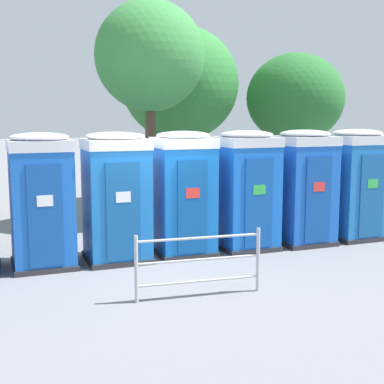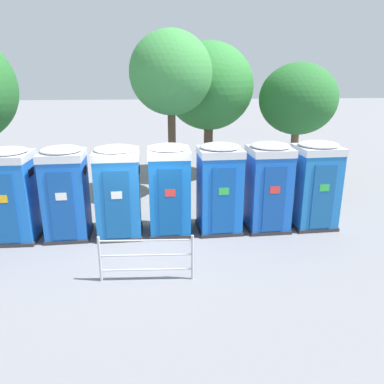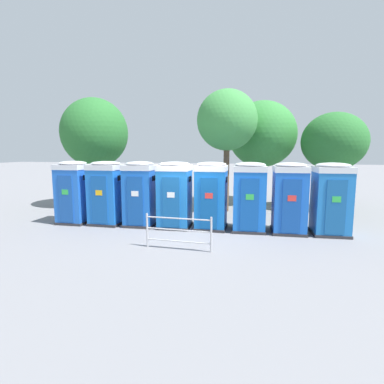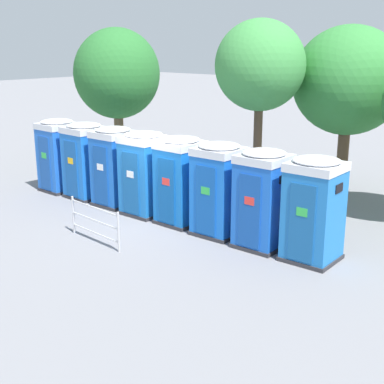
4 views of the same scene
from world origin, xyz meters
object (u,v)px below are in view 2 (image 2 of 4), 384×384
at_px(portapotty_6, 268,186).
at_px(portapotty_3, 118,191).
at_px(portapotty_2, 66,192).
at_px(street_tree_1, 171,74).
at_px(event_barrier, 146,257).
at_px(portapotty_1, 11,194).
at_px(portapotty_4, 169,189).
at_px(portapotty_5, 219,187).
at_px(portapotty_7, 315,184).
at_px(street_tree_0, 209,87).
at_px(street_tree_2, 298,99).

bearing_deg(portapotty_6, portapotty_3, -179.05).
height_order(portapotty_2, street_tree_1, street_tree_1).
xyz_separation_m(street_tree_1, event_barrier, (-0.84, -6.11, -3.78)).
distance_m(portapotty_3, street_tree_1, 4.96).
distance_m(portapotty_2, portapotty_6, 5.63).
height_order(portapotty_1, portapotty_4, same).
relative_size(portapotty_1, portapotty_4, 1.00).
bearing_deg(portapotty_3, portapotty_5, 1.43).
xyz_separation_m(portapotty_4, portapotty_6, (2.82, -0.00, -0.00)).
height_order(portapotty_6, event_barrier, portapotty_6).
bearing_deg(portapotty_7, portapotty_1, -178.80).
bearing_deg(street_tree_0, portapotty_5, -94.84).
height_order(street_tree_0, street_tree_2, street_tree_0).
distance_m(portapotty_3, portapotty_5, 2.81).
bearing_deg(street_tree_0, portapotty_1, -134.34).
relative_size(portapotty_2, portapotty_6, 1.00).
relative_size(portapotty_6, street_tree_1, 0.44).
xyz_separation_m(portapotty_6, street_tree_0, (-0.88, 6.18, 2.55)).
relative_size(portapotty_4, event_barrier, 1.23).
height_order(street_tree_1, event_barrier, street_tree_1).
bearing_deg(portapotty_7, portapotty_3, -178.64).
bearing_deg(event_barrier, portapotty_1, 145.07).
xyz_separation_m(portapotty_3, street_tree_0, (3.34, 6.25, 2.55)).
xyz_separation_m(portapotty_5, portapotty_6, (1.41, -0.00, 0.00)).
distance_m(portapotty_7, street_tree_1, 6.08).
distance_m(portapotty_1, event_barrier, 4.46).
bearing_deg(portapotty_5, portapotty_4, 179.97).
xyz_separation_m(portapotty_1, portapotty_2, (1.41, 0.06, 0.00)).
xyz_separation_m(street_tree_1, street_tree_2, (5.10, 1.36, -0.97)).
height_order(portapotty_3, street_tree_0, street_tree_0).
height_order(street_tree_0, street_tree_1, street_tree_1).
distance_m(portapotty_4, portapotty_5, 1.41).
bearing_deg(street_tree_0, portapotty_4, -107.35).
xyz_separation_m(portapotty_7, street_tree_2, (1.10, 4.77, 2.09)).
bearing_deg(portapotty_7, portapotty_2, -179.06).
bearing_deg(portapotty_1, street_tree_1, 38.84).
height_order(portapotty_4, street_tree_0, street_tree_0).
relative_size(portapotty_2, portapotty_7, 1.00).
distance_m(street_tree_0, event_barrier, 9.74).
bearing_deg(portapotty_6, portapotty_4, 179.97).
relative_size(portapotty_5, street_tree_2, 0.53).
bearing_deg(portapotty_1, portapotty_4, 1.54).
height_order(portapotty_2, portapotty_3, same).
bearing_deg(portapotty_6, portapotty_1, -179.09).
distance_m(portapotty_3, portapotty_4, 1.41).
bearing_deg(portapotty_3, street_tree_1, 65.20).
xyz_separation_m(portapotty_2, portapotty_4, (2.81, 0.05, -0.00)).
height_order(portapotty_3, event_barrier, portapotty_3).
xyz_separation_m(portapotty_4, portapotty_5, (1.41, -0.00, -0.00)).
distance_m(street_tree_0, street_tree_1, 3.24).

